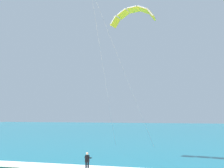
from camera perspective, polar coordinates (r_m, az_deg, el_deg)
The scene contains 3 objects.
sea at distance 80.90m, azimuth 11.23°, elevation -10.17°, with size 200.00×120.00×0.20m, color #146075.
kitesurfer at distance 22.71m, azimuth -5.62°, elevation -16.96°, with size 0.55×0.55×1.69m.
kite_primary at distance 33.45m, azimuth 4.70°, elevation 15.40°, with size 6.03×10.40×17.35m.
Camera 1 is at (4.20, -10.16, 4.93)m, focal length 40.43 mm.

